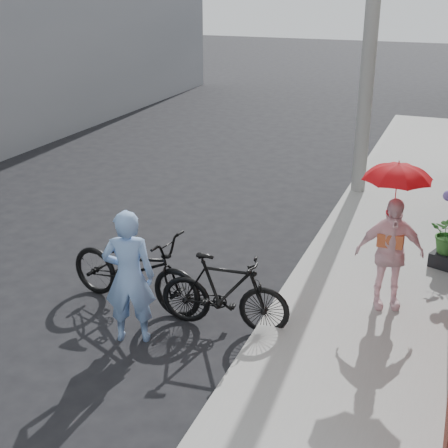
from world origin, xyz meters
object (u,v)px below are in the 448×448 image
Objects in this scene: kimono_woman at (389,253)px; bike_right at (225,292)px; utility_pole at (372,18)px; bike_left at (135,268)px; planter at (446,259)px; officer at (129,277)px.

bike_right is at bearing -167.79° from kimono_woman.
utility_pole reaches higher than bike_left.
bike_right reaches higher than planter.
bike_right is at bearing -166.61° from officer.
officer is (-1.64, -6.54, -2.64)m from utility_pole.
bike_right is (1.36, -0.13, -0.04)m from bike_left.
utility_pole reaches higher than officer.
planter is (2.56, 2.72, -0.28)m from bike_right.
officer is at bearing -104.05° from utility_pole.
planter is at bearing 46.63° from kimono_woman.
kimono_woman reaches higher than bike_right.
officer is 0.82× the size of bike_left.
bike_left is at bearing -85.19° from officer.
kimono_woman is at bearing -65.18° from bike_left.
utility_pole reaches higher than bike_right.
bike_left is (-2.02, -5.74, -2.95)m from utility_pole.
utility_pole is 4.61× the size of kimono_woman.
utility_pole is 3.36× the size of bike_left.
bike_right is 1.11× the size of kimono_woman.
kimono_woman is 1.85m from planter.
bike_left is at bearing -109.38° from utility_pole.
planter is at bearing -157.11° from officer.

